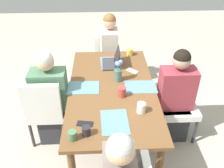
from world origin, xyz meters
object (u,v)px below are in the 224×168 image
at_px(person_head_left_right_near, 110,55).
at_px(laptop_head_left_right_near, 113,62).
at_px(coffee_mug_far_left, 141,108).
at_px(person_near_left_far, 52,102).
at_px(chair_near_left_far, 46,108).
at_px(coffee_mug_near_right, 130,52).
at_px(chair_far_left_mid, 178,98).
at_px(chair_head_left_right_near, 105,55).
at_px(phone_black, 85,124).
at_px(flower_vase, 118,71).
at_px(coffee_mug_near_left, 86,131).
at_px(phone_silver, 132,71).
at_px(coffee_mug_centre_left, 73,135).
at_px(person_far_left_mid, 175,100).
at_px(dining_table, 112,93).
at_px(coffee_mug_centre_right, 122,92).

xyz_separation_m(person_head_left_right_near, laptop_head_left_right_near, (0.67, 0.01, 0.25)).
bearing_deg(coffee_mug_far_left, person_near_left_far, -115.33).
bearing_deg(chair_near_left_far, coffee_mug_near_right, 128.11).
xyz_separation_m(chair_far_left_mid, chair_head_left_right_near, (-1.19, -0.87, 0.00)).
relative_size(person_head_left_right_near, phone_black, 7.97).
xyz_separation_m(person_head_left_right_near, coffee_mug_far_left, (1.64, 0.25, 0.26)).
bearing_deg(person_near_left_far, phone_black, 35.05).
bearing_deg(person_head_left_right_near, flower_vase, 3.32).
height_order(person_near_left_far, coffee_mug_near_right, person_near_left_far).
relative_size(person_head_left_right_near, coffee_mug_near_left, 13.45).
height_order(flower_vase, phone_black, flower_vase).
distance_m(chair_head_left_right_near, phone_silver, 1.00).
relative_size(coffee_mug_near_right, coffee_mug_centre_left, 1.10).
xyz_separation_m(person_far_left_mid, flower_vase, (-0.15, -0.67, 0.33)).
bearing_deg(chair_head_left_right_near, coffee_mug_far_left, 10.88).
bearing_deg(phone_black, person_head_left_right_near, 89.90).
xyz_separation_m(person_far_left_mid, phone_black, (0.59, -1.03, 0.21)).
bearing_deg(person_head_left_right_near, person_far_left_mid, 31.30).
height_order(coffee_mug_near_left, coffee_mug_near_right, coffee_mug_near_right).
xyz_separation_m(dining_table, coffee_mug_near_left, (0.72, -0.26, 0.12)).
distance_m(chair_head_left_right_near, coffee_mug_centre_right, 1.47).
distance_m(laptop_head_left_right_near, coffee_mug_far_left, 1.00).
bearing_deg(coffee_mug_near_right, phone_black, -22.32).
bearing_deg(coffee_mug_far_left, coffee_mug_centre_right, -148.25).
relative_size(coffee_mug_centre_left, phone_silver, 0.59).
height_order(coffee_mug_centre_right, phone_black, coffee_mug_centre_right).
distance_m(chair_head_left_right_near, coffee_mug_far_left, 1.76).
height_order(chair_far_left_mid, person_near_left_far, person_near_left_far).
distance_m(person_far_left_mid, coffee_mug_far_left, 0.70).
height_order(person_far_left_mid, flower_vase, person_far_left_mid).
bearing_deg(coffee_mug_far_left, chair_near_left_far, -110.54).
xyz_separation_m(coffee_mug_near_left, coffee_mug_far_left, (-0.29, 0.53, 0.01)).
relative_size(laptop_head_left_right_near, phone_black, 2.13).
xyz_separation_m(person_far_left_mid, chair_head_left_right_near, (-1.27, -0.81, -0.03)).
xyz_separation_m(flower_vase, coffee_mug_near_left, (0.87, -0.34, -0.08)).
height_order(dining_table, laptop_head_left_right_near, laptop_head_left_right_near).
xyz_separation_m(dining_table, coffee_mug_far_left, (0.44, 0.27, 0.13)).
bearing_deg(person_head_left_right_near, coffee_mug_centre_right, 3.47).
relative_size(person_far_left_mid, chair_near_left_far, 1.33).
xyz_separation_m(dining_table, laptop_head_left_right_near, (-0.53, 0.03, 0.12)).
distance_m(dining_table, phone_silver, 0.45).
height_order(person_near_left_far, coffee_mug_near_left, person_near_left_far).
bearing_deg(coffee_mug_far_left, coffee_mug_centre_left, -62.52).
height_order(chair_near_left_far, coffee_mug_near_right, chair_near_left_far).
bearing_deg(person_near_left_far, laptop_head_left_right_near, 123.76).
distance_m(person_near_left_far, laptop_head_left_right_near, 0.94).
distance_m(person_far_left_mid, laptop_head_left_right_near, 0.93).
distance_m(flower_vase, laptop_head_left_right_near, 0.39).
height_order(person_head_left_right_near, coffee_mug_centre_right, person_head_left_right_near).
bearing_deg(coffee_mug_near_right, phone_silver, -1.21).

